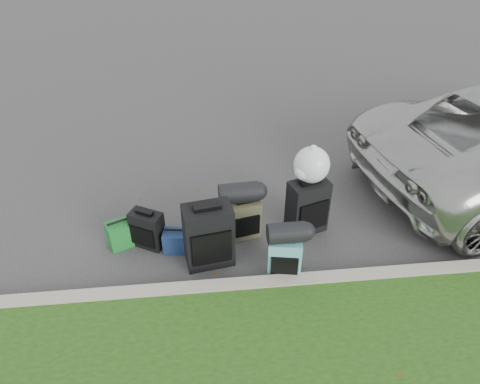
{
  "coord_description": "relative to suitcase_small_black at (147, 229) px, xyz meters",
  "views": [
    {
      "loc": [
        -0.6,
        -4.66,
        4.14
      ],
      "look_at": [
        -0.1,
        0.2,
        0.55
      ],
      "focal_mm": 35.0,
      "sensor_mm": 36.0,
      "label": 1
    }
  ],
  "objects": [
    {
      "name": "trash_bag",
      "position": [
        2.1,
        0.17,
        0.73
      ],
      "size": [
        0.46,
        0.46,
        0.46
      ],
      "primitive_type": "sphere",
      "color": "white",
      "rests_on": "suitcase_large_black_right"
    },
    {
      "name": "suitcase_olive",
      "position": [
        1.25,
        0.07,
        0.02
      ],
      "size": [
        0.43,
        0.32,
        0.54
      ],
      "primitive_type": "cube",
      "rotation": [
        0.0,
        0.0,
        0.21
      ],
      "color": "#45432B",
      "rests_on": "ground"
    },
    {
      "name": "suitcase_large_black_right",
      "position": [
        2.08,
        0.1,
        0.12
      ],
      "size": [
        0.57,
        0.44,
        0.75
      ],
      "primitive_type": "cube",
      "rotation": [
        0.0,
        0.0,
        0.32
      ],
      "color": "black",
      "rests_on": "ground"
    },
    {
      "name": "tote_navy",
      "position": [
        0.34,
        -0.14,
        -0.1
      ],
      "size": [
        0.31,
        0.26,
        0.3
      ],
      "primitive_type": "cube",
      "rotation": [
        0.0,
        0.0,
        -0.16
      ],
      "color": "navy",
      "rests_on": "ground"
    },
    {
      "name": "suitcase_teal",
      "position": [
        1.64,
        -0.71,
        0.02
      ],
      "size": [
        0.42,
        0.29,
        0.55
      ],
      "primitive_type": "cube",
      "rotation": [
        0.0,
        0.0,
        -0.18
      ],
      "color": "teal",
      "rests_on": "ground"
    },
    {
      "name": "suitcase_small_black",
      "position": [
        0.0,
        0.0,
        0.0
      ],
      "size": [
        0.46,
        0.39,
        0.51
      ],
      "primitive_type": "cube",
      "rotation": [
        0.0,
        0.0,
        -0.49
      ],
      "color": "black",
      "rests_on": "ground"
    },
    {
      "name": "duffel_left",
      "position": [
        1.17,
        0.1,
        0.42
      ],
      "size": [
        0.51,
        0.3,
        0.26
      ],
      "primitive_type": "cylinder",
      "rotation": [
        0.0,
        1.57,
        0.07
      ],
      "color": "black",
      "rests_on": "suitcase_olive"
    },
    {
      "name": "curb",
      "position": [
        1.31,
        -0.93,
        -0.18
      ],
      "size": [
        120.0,
        0.18,
        0.15
      ],
      "primitive_type": "cube",
      "color": "#9E937F",
      "rests_on": "ground"
    },
    {
      "name": "ground",
      "position": [
        1.31,
        0.07,
        -0.25
      ],
      "size": [
        120.0,
        120.0,
        0.0
      ],
      "primitive_type": "plane",
      "color": "#383535",
      "rests_on": "ground"
    },
    {
      "name": "suitcase_large_black_left",
      "position": [
        0.77,
        -0.38,
        0.16
      ],
      "size": [
        0.62,
        0.43,
        0.83
      ],
      "primitive_type": "cube",
      "rotation": [
        0.0,
        0.0,
        0.16
      ],
      "color": "black",
      "rests_on": "ground"
    },
    {
      "name": "tote_green",
      "position": [
        -0.35,
        0.03,
        -0.08
      ],
      "size": [
        0.38,
        0.35,
        0.34
      ],
      "primitive_type": "cube",
      "rotation": [
        0.0,
        0.0,
        0.42
      ],
      "color": "#197328",
      "rests_on": "ground"
    },
    {
      "name": "duffel_right",
      "position": [
        1.64,
        -0.71,
        0.42
      ],
      "size": [
        0.44,
        0.25,
        0.24
      ],
      "primitive_type": "cylinder",
      "rotation": [
        0.0,
        1.57,
        0.02
      ],
      "color": "black",
      "rests_on": "suitcase_teal"
    }
  ]
}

